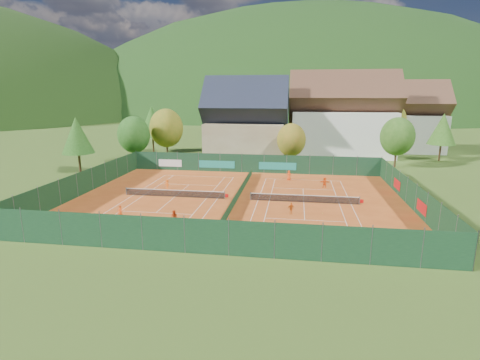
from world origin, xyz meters
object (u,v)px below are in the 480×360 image
object	(u,v)px
hotel_block_a	(342,119)
player_left_near	(120,213)
player_right_far_a	(289,175)
ball_hopper	(351,230)
player_right_far_b	(325,183)
hotel_block_b	(403,121)
chalet	(246,124)
player_left_far	(167,184)
player_right_near	(291,208)
player_left_mid	(174,218)

from	to	relation	value
hotel_block_a	player_left_near	bearing A→B (deg)	-120.66
player_left_near	player_right_far_a	world-z (taller)	player_left_near
ball_hopper	player_right_far_b	bearing A→B (deg)	93.99
hotel_block_a	hotel_block_b	xyz separation A→B (m)	(14.00, 8.00, -0.76)
hotel_block_a	player_left_near	world-z (taller)	hotel_block_a
ball_hopper	player_right_far_b	world-z (taller)	player_right_far_b
ball_hopper	hotel_block_b	bearing A→B (deg)	71.69
chalet	player_right_far_b	xyz separation A→B (m)	(13.90, -22.57, -5.86)
hotel_block_a	player_left_far	bearing A→B (deg)	-129.07
player_left_far	player_right_near	size ratio (longest dim) A/B	1.01
hotel_block_b	ball_hopper	bearing A→B (deg)	-108.31
hotel_block_a	player_right_far_b	xyz separation A→B (m)	(-5.10, -28.57, -6.62)
hotel_block_b	player_left_near	xyz separation A→B (m)	(-40.75, -53.12, -5.85)
player_left_near	player_right_far_b	xyz separation A→B (m)	(21.65, 16.55, -0.01)
player_left_near	player_right_far_a	distance (m)	26.49
player_left_far	player_right_near	world-z (taller)	player_left_far
chalet	player_right_near	size ratio (longest dim) A/B	12.39
player_left_near	player_left_far	distance (m)	12.84
player_left_mid	player_right_far_a	world-z (taller)	player_left_mid
player_right_near	player_left_far	bearing A→B (deg)	124.31
ball_hopper	player_right_near	size ratio (longest dim) A/B	0.61
player_left_mid	player_right_far_b	world-z (taller)	player_left_mid
player_left_mid	hotel_block_b	bearing A→B (deg)	69.86
hotel_block_b	player_right_far_a	bearing A→B (deg)	-126.45
chalet	player_right_far_b	world-z (taller)	chalet
player_right_far_a	ball_hopper	bearing A→B (deg)	102.01
player_right_far_b	player_right_near	bearing A→B (deg)	69.12
hotel_block_a	ball_hopper	xyz separation A→B (m)	(-3.88, -46.04, -6.83)
player_left_near	player_right_far_a	bearing A→B (deg)	52.93
hotel_block_a	hotel_block_b	distance (m)	16.14
player_left_mid	player_right_near	distance (m)	12.47
chalet	player_left_near	size ratio (longest dim) A/B	10.54
player_left_near	player_left_far	bearing A→B (deg)	89.66
player_left_mid	hotel_block_a	bearing A→B (deg)	78.35
chalet	player_right_far_a	size ratio (longest dim) A/B	10.94
chalet	player_left_mid	bearing A→B (deg)	-92.45
ball_hopper	chalet	bearing A→B (deg)	110.68
hotel_block_b	player_right_far_b	distance (m)	41.67
player_right_far_a	chalet	bearing A→B (deg)	-68.27
player_left_near	player_right_near	xyz separation A→B (m)	(17.31, 4.50, -0.11)
player_right_near	chalet	bearing A→B (deg)	76.13
player_left_mid	player_right_far_a	bearing A→B (deg)	76.14
player_left_near	player_right_near	bearing A→B (deg)	16.60
ball_hopper	player_right_far_b	distance (m)	17.51
hotel_block_a	player_left_mid	world-z (taller)	hotel_block_a
player_right_near	player_right_far_a	world-z (taller)	player_right_far_a
player_right_near	player_right_far_b	world-z (taller)	player_right_far_b
hotel_block_b	player_right_far_b	xyz separation A→B (m)	(-19.10, -36.57, -5.86)
ball_hopper	player_left_mid	size ratio (longest dim) A/B	0.50
hotel_block_a	player_left_far	world-z (taller)	hotel_block_a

